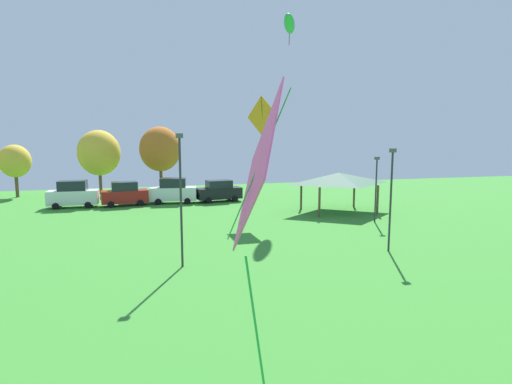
% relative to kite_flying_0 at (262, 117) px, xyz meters
% --- Properties ---
extents(kite_flying_0, '(1.81, 2.98, 3.45)m').
position_rel_kite_flying_0_xyz_m(kite_flying_0, '(0.00, 0.00, 0.00)').
color(kite_flying_0, orange).
extents(kite_flying_6, '(2.70, 4.57, 2.87)m').
position_rel_kite_flying_0_xyz_m(kite_flying_6, '(3.88, 4.33, 8.84)').
color(kite_flying_6, green).
extents(kite_flying_7, '(1.13, 3.43, 6.98)m').
position_rel_kite_flying_0_xyz_m(kite_flying_7, '(-7.40, -25.21, -2.54)').
color(kite_flying_7, '#E54C93').
extents(parked_car_leftmost, '(4.67, 2.08, 2.64)m').
position_rel_kite_flying_0_xyz_m(parked_car_leftmost, '(-16.54, 9.27, -7.23)').
color(parked_car_leftmost, silver).
rests_on(parked_car_leftmost, ground).
extents(parked_car_second_from_left, '(4.64, 2.32, 2.42)m').
position_rel_kite_flying_0_xyz_m(parked_car_second_from_left, '(-11.73, 9.06, -7.33)').
color(parked_car_second_from_left, maroon).
rests_on(parked_car_second_from_left, ground).
extents(parked_car_third_from_left, '(4.93, 2.48, 2.63)m').
position_rel_kite_flying_0_xyz_m(parked_car_third_from_left, '(-6.93, 9.39, -7.24)').
color(parked_car_third_from_left, silver).
rests_on(parked_car_third_from_left, ground).
extents(parked_car_rightmost_in_row, '(4.92, 2.51, 2.30)m').
position_rel_kite_flying_0_xyz_m(parked_car_rightmost_in_row, '(-2.13, 9.24, -7.38)').
color(parked_car_rightmost_in_row, black).
rests_on(parked_car_rightmost_in_row, ground).
extents(park_pavilion, '(7.27, 5.43, 3.60)m').
position_rel_kite_flying_0_xyz_m(park_pavilion, '(7.43, 0.47, -5.44)').
color(park_pavilion, brown).
rests_on(park_pavilion, ground).
extents(light_post_1, '(0.36, 0.20, 5.27)m').
position_rel_kite_flying_0_xyz_m(light_post_1, '(8.12, -4.65, -5.50)').
color(light_post_1, '#2D2D33').
rests_on(light_post_1, ground).
extents(light_post_2, '(0.36, 0.20, 6.95)m').
position_rel_kite_flying_0_xyz_m(light_post_2, '(-7.85, -12.04, -4.64)').
color(light_post_2, '#2D2D33').
rests_on(light_post_2, ground).
extents(light_post_3, '(0.36, 0.20, 6.13)m').
position_rel_kite_flying_0_xyz_m(light_post_3, '(4.32, -12.30, -5.06)').
color(light_post_3, '#2D2D33').
rests_on(light_post_3, ground).
extents(treeline_tree_1, '(3.39, 3.39, 6.02)m').
position_rel_kite_flying_0_xyz_m(treeline_tree_1, '(-24.01, 18.53, -4.38)').
color(treeline_tree_1, brown).
rests_on(treeline_tree_1, ground).
extents(treeline_tree_2, '(4.90, 4.90, 7.71)m').
position_rel_kite_flying_0_xyz_m(treeline_tree_2, '(-14.95, 18.26, -3.52)').
color(treeline_tree_2, brown).
rests_on(treeline_tree_2, ground).
extents(treeline_tree_3, '(4.81, 4.81, 8.11)m').
position_rel_kite_flying_0_xyz_m(treeline_tree_3, '(-7.91, 16.27, -3.07)').
color(treeline_tree_3, brown).
rests_on(treeline_tree_3, ground).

